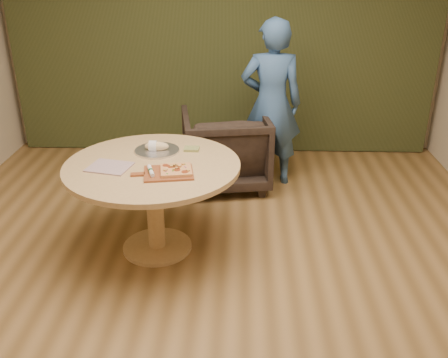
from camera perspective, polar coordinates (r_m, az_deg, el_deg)
room_shell at (r=2.94m, az=-2.29°, el=8.59°), size 5.04×6.04×2.84m
curtain at (r=5.78m, az=-0.12°, el=16.60°), size 4.80×0.14×2.78m
pedestal_table at (r=3.86m, az=-8.09°, el=-0.16°), size 1.34×1.34×0.75m
pizza_paddle at (r=3.61m, az=-6.53°, el=0.69°), size 0.47×0.33×0.01m
flatbread_pizza at (r=3.60m, az=-5.50°, el=1.04°), size 0.25×0.25×0.04m
cutlery_roll at (r=3.60m, az=-8.37°, el=0.93°), size 0.08×0.20×0.03m
newspaper at (r=3.79m, az=-12.94°, el=1.35°), size 0.35×0.31×0.01m
serving_tray at (r=4.03m, az=-7.66°, el=3.26°), size 0.36×0.36×0.02m
bread_roll at (r=4.02m, az=-7.82°, el=3.74°), size 0.19×0.09×0.09m
green_packet at (r=4.02m, az=-3.72°, el=3.45°), size 0.12×0.10×0.02m
armchair at (r=5.02m, az=0.14°, el=3.85°), size 0.94×0.89×0.85m
person_standing at (r=5.00m, az=5.42°, el=8.54°), size 0.61×0.40×1.66m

